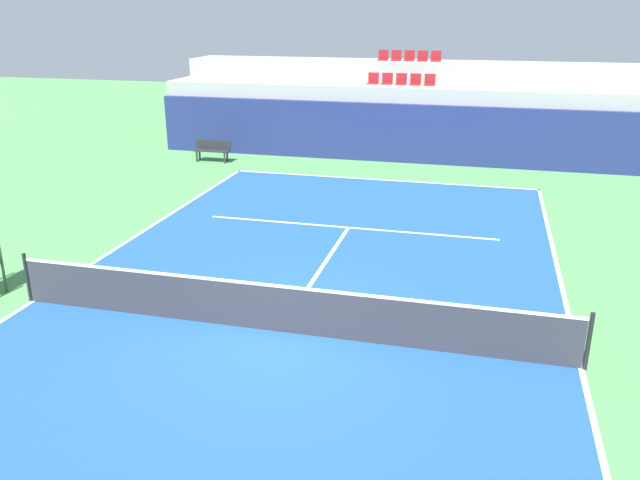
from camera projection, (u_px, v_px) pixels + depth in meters
ground_plane at (279, 332)px, 12.35m from camera, size 80.00×80.00×0.00m
court_surface at (279, 332)px, 12.35m from camera, size 11.00×24.00×0.01m
baseline_far at (381, 180)px, 23.24m from camera, size 11.00×0.10×0.00m
sideline_left at (33, 301)px, 13.62m from camera, size 0.10×24.00×0.00m
sideline_right at (581, 368)px, 11.07m from camera, size 0.10×24.00×0.00m
service_line_far at (349, 228)px, 18.18m from camera, size 8.26×0.10×0.00m
centre_service_line at (320, 269)px, 15.26m from camera, size 0.10×6.40×0.00m
back_wall at (394, 133)px, 25.66m from camera, size 19.79×0.30×2.30m
stands_tier_lower at (399, 120)px, 26.79m from camera, size 19.79×2.40×2.90m
stands_tier_upper at (407, 103)px, 28.84m from camera, size 19.79×2.40×3.66m
seating_row_lower at (401, 81)px, 26.34m from camera, size 2.76×0.44×0.44m
seating_row_upper at (409, 58)px, 28.27m from camera, size 2.76×0.44×0.44m
tennis_net at (278, 308)px, 12.18m from camera, size 11.08×0.08×1.07m
player_bench at (212, 149)px, 25.91m from camera, size 1.50×0.40×0.85m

